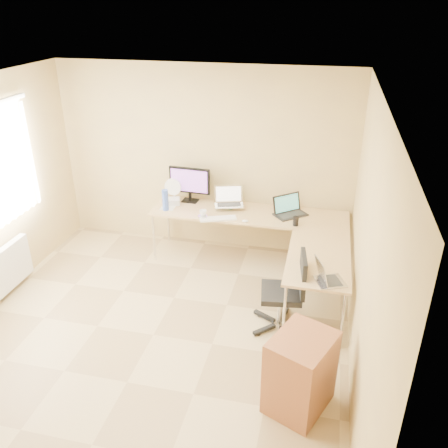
% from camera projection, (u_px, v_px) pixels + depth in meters
% --- Properties ---
extents(floor, '(4.50, 4.50, 0.00)m').
position_uv_depth(floor, '(153.00, 335.00, 5.15)').
color(floor, tan).
rests_on(floor, ground).
extents(ceiling, '(4.50, 4.50, 0.00)m').
position_uv_depth(ceiling, '(133.00, 95.00, 4.00)').
color(ceiling, white).
rests_on(ceiling, ground).
extents(wall_back, '(4.50, 0.00, 4.50)m').
position_uv_depth(wall_back, '(204.00, 159.00, 6.54)').
color(wall_back, tan).
rests_on(wall_back, ground).
extents(wall_right, '(0.00, 4.50, 4.50)m').
position_uv_depth(wall_right, '(366.00, 254.00, 4.15)').
color(wall_right, tan).
rests_on(wall_right, ground).
extents(desk_main, '(2.65, 0.70, 0.73)m').
position_uv_depth(desk_main, '(248.00, 237.00, 6.46)').
color(desk_main, tan).
rests_on(desk_main, ground).
extents(desk_return, '(0.70, 1.30, 0.73)m').
position_uv_depth(desk_return, '(316.00, 284.00, 5.39)').
color(desk_return, tan).
rests_on(desk_return, ground).
extents(monitor, '(0.60, 0.23, 0.51)m').
position_uv_depth(monitor, '(190.00, 185.00, 6.54)').
color(monitor, black).
rests_on(monitor, desk_main).
extents(book_stack, '(0.23, 0.31, 0.05)m').
position_uv_depth(book_stack, '(227.00, 203.00, 6.53)').
color(book_stack, '#136762').
rests_on(book_stack, desk_main).
extents(laptop_center, '(0.46, 0.40, 0.25)m').
position_uv_depth(laptop_center, '(229.00, 197.00, 6.34)').
color(laptop_center, silver).
rests_on(laptop_center, desk_main).
extents(laptop_black, '(0.52, 0.51, 0.27)m').
position_uv_depth(laptop_black, '(291.00, 206.00, 6.17)').
color(laptop_black, black).
rests_on(laptop_black, desk_main).
extents(keyboard, '(0.50, 0.30, 0.02)m').
position_uv_depth(keyboard, '(218.00, 219.00, 6.10)').
color(keyboard, white).
rests_on(keyboard, desk_main).
extents(mouse, '(0.09, 0.06, 0.03)m').
position_uv_depth(mouse, '(245.00, 221.00, 6.03)').
color(mouse, white).
rests_on(mouse, desk_main).
extents(mug, '(0.12, 0.12, 0.09)m').
position_uv_depth(mug, '(203.00, 213.00, 6.17)').
color(mug, white).
rests_on(mug, desk_main).
extents(cd_stack, '(0.12, 0.12, 0.03)m').
position_uv_depth(cd_stack, '(203.00, 217.00, 6.14)').
color(cd_stack, silver).
rests_on(cd_stack, desk_main).
extents(water_bottle, '(0.09, 0.09, 0.29)m').
position_uv_depth(water_bottle, '(165.00, 200.00, 6.31)').
color(water_bottle, '#3C5BBE').
rests_on(water_bottle, desk_main).
extents(papers, '(0.20, 0.28, 0.01)m').
position_uv_depth(papers, '(169.00, 206.00, 6.48)').
color(papers, white).
rests_on(papers, desk_main).
extents(white_box, '(0.26, 0.23, 0.08)m').
position_uv_depth(white_box, '(172.00, 201.00, 6.54)').
color(white_box, silver).
rests_on(white_box, desk_main).
extents(desk_fan, '(0.24, 0.24, 0.31)m').
position_uv_depth(desk_fan, '(174.00, 190.00, 6.63)').
color(desk_fan, white).
rests_on(desk_fan, desk_main).
extents(black_cup, '(0.09, 0.09, 0.12)m').
position_uv_depth(black_cup, '(296.00, 221.00, 5.92)').
color(black_cup, black).
rests_on(black_cup, desk_main).
extents(laptop_return, '(0.41, 0.37, 0.22)m').
position_uv_depth(laptop_return, '(331.00, 273.00, 4.73)').
color(laptop_return, silver).
rests_on(laptop_return, desk_return).
extents(office_chair, '(0.64, 0.64, 0.94)m').
position_uv_depth(office_chair, '(281.00, 289.00, 5.06)').
color(office_chair, black).
rests_on(office_chair, ground).
extents(cabinet, '(0.65, 0.71, 0.79)m').
position_uv_depth(cabinet, '(300.00, 374.00, 4.12)').
color(cabinet, olive).
rests_on(cabinet, ground).
extents(radiator, '(0.09, 0.80, 0.55)m').
position_uv_depth(radiator, '(8.00, 268.00, 5.75)').
color(radiator, white).
rests_on(radiator, ground).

